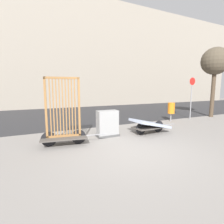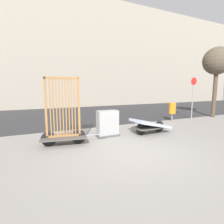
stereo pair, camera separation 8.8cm
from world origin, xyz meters
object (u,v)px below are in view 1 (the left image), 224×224
object	(u,v)px
sign_post	(192,93)
street_tree	(215,62)
bike_cart_with_bedframe	(64,123)
trash_bin	(171,108)
bike_cart_with_mattress	(150,124)
utility_cabinet	(107,124)

from	to	relation	value
sign_post	street_tree	distance (m)	2.79
bike_cart_with_bedframe	trash_bin	world-z (taller)	bike_cart_with_bedframe
bike_cart_with_mattress	trash_bin	distance (m)	3.31
trash_bin	street_tree	bearing A→B (deg)	0.00
utility_cabinet	trash_bin	bearing A→B (deg)	15.96
trash_bin	sign_post	world-z (taller)	sign_post
trash_bin	street_tree	size ratio (longest dim) A/B	0.24
trash_bin	sign_post	xyz separation A→B (m)	(1.58, -0.01, 0.85)
utility_cabinet	street_tree	size ratio (longest dim) A/B	0.23
utility_cabinet	street_tree	world-z (taller)	street_tree
bike_cart_with_bedframe	bike_cart_with_mattress	bearing A→B (deg)	8.90
trash_bin	bike_cart_with_mattress	bearing A→B (deg)	-148.97
utility_cabinet	trash_bin	distance (m)	4.84
bike_cart_with_mattress	utility_cabinet	distance (m)	1.86
street_tree	utility_cabinet	bearing A→B (deg)	-170.83
street_tree	bike_cart_with_mattress	bearing A→B (deg)	-165.16
bike_cart_with_mattress	street_tree	size ratio (longest dim) A/B	0.50
utility_cabinet	sign_post	size ratio (longest dim) A/B	0.40
bike_cart_with_mattress	trash_bin	xyz separation A→B (m)	(2.82, 1.69, 0.37)
sign_post	street_tree	world-z (taller)	street_tree
street_tree	trash_bin	bearing A→B (deg)	180.00
bike_cart_with_mattress	sign_post	xyz separation A→B (m)	(4.40, 1.69, 1.22)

